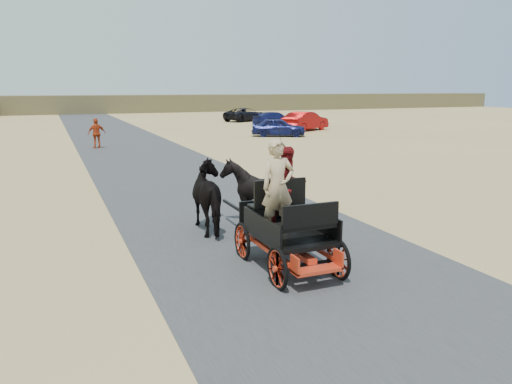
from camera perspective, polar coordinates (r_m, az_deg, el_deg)
name	(u,v)px	position (r m, az deg, el deg)	size (l,w,h in m)	color
ground	(257,235)	(11.93, 0.11, -4.96)	(140.00, 140.00, 0.00)	tan
road	(257,235)	(11.93, 0.11, -4.93)	(6.00, 140.00, 0.01)	#38383A
ridge_far	(81,104)	(72.70, -19.40, 9.43)	(140.00, 6.00, 2.40)	brown
carriage	(288,250)	(9.77, 3.64, -6.62)	(1.30, 2.40, 0.72)	black
horse_left	(213,197)	(12.13, -4.95, -0.58)	(0.91, 2.01, 1.70)	black
horse_right	(255,193)	(12.50, -0.14, -0.16)	(1.37, 1.54, 1.70)	black
driver_man	(278,187)	(9.40, 2.51, 0.62)	(0.66, 0.43, 1.80)	tan
passenger_woman	(289,185)	(10.12, 3.75, 0.77)	(0.77, 0.60, 1.58)	#660C0F
pedestrian	(97,133)	(30.25, -17.75, 6.40)	(1.01, 0.42, 1.73)	#AE3513
car_a	(279,127)	(36.08, 2.60, 7.41)	(1.55, 3.86, 1.32)	navy
car_b	(305,121)	(41.07, 5.67, 8.06)	(1.63, 4.66, 1.54)	maroon
car_c	(275,119)	(46.38, 2.21, 8.37)	(1.76, 4.32, 1.25)	navy
car_d	(246,115)	(52.38, -1.16, 8.84)	(2.27, 4.93, 1.37)	black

